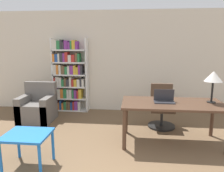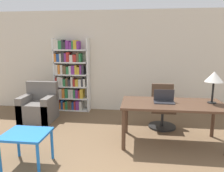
{
  "view_description": "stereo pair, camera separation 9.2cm",
  "coord_description": "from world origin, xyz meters",
  "px_view_note": "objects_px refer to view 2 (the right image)",
  "views": [
    {
      "loc": [
        0.37,
        -1.38,
        1.85
      ],
      "look_at": [
        -0.06,
        2.78,
        1.02
      ],
      "focal_mm": 35.0,
      "sensor_mm": 36.0,
      "label": 1
    },
    {
      "loc": [
        0.46,
        -1.37,
        1.85
      ],
      "look_at": [
        -0.06,
        2.78,
        1.02
      ],
      "focal_mm": 35.0,
      "sensor_mm": 36.0,
      "label": 2
    }
  ],
  "objects_px": {
    "side_table_blue": "(26,138)",
    "armchair": "(39,108)",
    "desk": "(172,108)",
    "bookshelf": "(70,77)",
    "laptop": "(164,100)",
    "table_lamp": "(214,78)",
    "office_chair": "(162,108)"
  },
  "relations": [
    {
      "from": "laptop",
      "to": "table_lamp",
      "type": "relative_size",
      "value": 0.64
    },
    {
      "from": "office_chair",
      "to": "armchair",
      "type": "distance_m",
      "value": 2.93
    },
    {
      "from": "table_lamp",
      "to": "laptop",
      "type": "bearing_deg",
      "value": -175.75
    },
    {
      "from": "side_table_blue",
      "to": "desk",
      "type": "bearing_deg",
      "value": 25.28
    },
    {
      "from": "laptop",
      "to": "side_table_blue",
      "type": "bearing_deg",
      "value": -152.59
    },
    {
      "from": "armchair",
      "to": "bookshelf",
      "type": "distance_m",
      "value": 1.2
    },
    {
      "from": "desk",
      "to": "table_lamp",
      "type": "height_order",
      "value": "table_lamp"
    },
    {
      "from": "office_chair",
      "to": "bookshelf",
      "type": "height_order",
      "value": "bookshelf"
    },
    {
      "from": "table_lamp",
      "to": "side_table_blue",
      "type": "height_order",
      "value": "table_lamp"
    },
    {
      "from": "armchair",
      "to": "bookshelf",
      "type": "relative_size",
      "value": 0.46
    },
    {
      "from": "table_lamp",
      "to": "office_chair",
      "type": "distance_m",
      "value": 1.37
    },
    {
      "from": "table_lamp",
      "to": "side_table_blue",
      "type": "bearing_deg",
      "value": -158.68
    },
    {
      "from": "desk",
      "to": "side_table_blue",
      "type": "relative_size",
      "value": 2.83
    },
    {
      "from": "table_lamp",
      "to": "armchair",
      "type": "relative_size",
      "value": 0.63
    },
    {
      "from": "side_table_blue",
      "to": "bookshelf",
      "type": "distance_m",
      "value": 2.88
    },
    {
      "from": "desk",
      "to": "side_table_blue",
      "type": "height_order",
      "value": "desk"
    },
    {
      "from": "side_table_blue",
      "to": "bookshelf",
      "type": "xyz_separation_m",
      "value": [
        -0.21,
        2.83,
        0.49
      ]
    },
    {
      "from": "side_table_blue",
      "to": "armchair",
      "type": "distance_m",
      "value": 2.1
    },
    {
      "from": "table_lamp",
      "to": "bookshelf",
      "type": "bearing_deg",
      "value": 152.46
    },
    {
      "from": "laptop",
      "to": "desk",
      "type": "bearing_deg",
      "value": -10.61
    },
    {
      "from": "laptop",
      "to": "table_lamp",
      "type": "distance_m",
      "value": 0.96
    },
    {
      "from": "desk",
      "to": "side_table_blue",
      "type": "xyz_separation_m",
      "value": [
        -2.27,
        -1.07,
        -0.23
      ]
    },
    {
      "from": "table_lamp",
      "to": "armchair",
      "type": "xyz_separation_m",
      "value": [
        -3.73,
        0.8,
        -0.93
      ]
    },
    {
      "from": "office_chair",
      "to": "side_table_blue",
      "type": "height_order",
      "value": "office_chair"
    },
    {
      "from": "side_table_blue",
      "to": "bookshelf",
      "type": "height_order",
      "value": "bookshelf"
    },
    {
      "from": "laptop",
      "to": "bookshelf",
      "type": "xyz_separation_m",
      "value": [
        -2.34,
        1.73,
        0.12
      ]
    },
    {
      "from": "desk",
      "to": "bookshelf",
      "type": "height_order",
      "value": "bookshelf"
    },
    {
      "from": "desk",
      "to": "armchair",
      "type": "relative_size",
      "value": 2.01
    },
    {
      "from": "office_chair",
      "to": "side_table_blue",
      "type": "xyz_separation_m",
      "value": [
        -2.19,
        -1.91,
        0.04
      ]
    },
    {
      "from": "laptop",
      "to": "office_chair",
      "type": "relative_size",
      "value": 0.39
    },
    {
      "from": "armchair",
      "to": "side_table_blue",
      "type": "bearing_deg",
      "value": -69.32
    },
    {
      "from": "table_lamp",
      "to": "desk",
      "type": "bearing_deg",
      "value": -172.65
    }
  ]
}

